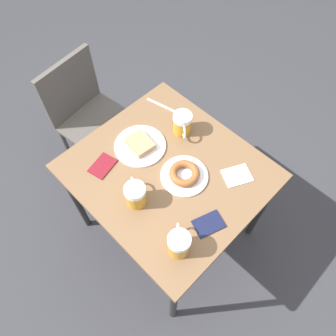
{
  "coord_description": "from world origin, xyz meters",
  "views": [
    {
      "loc": [
        -0.57,
        -0.57,
        2.05
      ],
      "look_at": [
        0.0,
        0.0,
        0.75
      ],
      "focal_mm": 35.0,
      "sensor_mm": 36.0,
      "label": 1
    }
  ],
  "objects_px": {
    "chair": "(85,110)",
    "beer_mug_center": "(182,124)",
    "napkin_folded": "(237,176)",
    "beer_mug_right": "(135,194)",
    "passport_near_edge": "(209,224)",
    "beer_mug_left": "(179,243)",
    "plate_with_donut": "(184,174)",
    "plate_with_cake": "(140,145)",
    "fork": "(161,105)",
    "passport_far_edge": "(103,166)"
  },
  "relations": [
    {
      "from": "plate_with_donut",
      "to": "beer_mug_left",
      "type": "height_order",
      "value": "beer_mug_left"
    },
    {
      "from": "plate_with_cake",
      "to": "beer_mug_center",
      "type": "distance_m",
      "value": 0.24
    },
    {
      "from": "beer_mug_left",
      "to": "chair",
      "type": "bearing_deg",
      "value": 75.4
    },
    {
      "from": "beer_mug_left",
      "to": "passport_near_edge",
      "type": "relative_size",
      "value": 0.79
    },
    {
      "from": "beer_mug_right",
      "to": "napkin_folded",
      "type": "height_order",
      "value": "beer_mug_right"
    },
    {
      "from": "passport_near_edge",
      "to": "passport_far_edge",
      "type": "bearing_deg",
      "value": 103.77
    },
    {
      "from": "beer_mug_center",
      "to": "passport_far_edge",
      "type": "bearing_deg",
      "value": 163.93
    },
    {
      "from": "beer_mug_center",
      "to": "passport_far_edge",
      "type": "relative_size",
      "value": 0.84
    },
    {
      "from": "beer_mug_center",
      "to": "plate_with_cake",
      "type": "bearing_deg",
      "value": 159.7
    },
    {
      "from": "chair",
      "to": "beer_mug_left",
      "type": "bearing_deg",
      "value": -111.7
    },
    {
      "from": "beer_mug_left",
      "to": "napkin_folded",
      "type": "bearing_deg",
      "value": 5.95
    },
    {
      "from": "chair",
      "to": "beer_mug_center",
      "type": "relative_size",
      "value": 6.87
    },
    {
      "from": "plate_with_donut",
      "to": "passport_near_edge",
      "type": "distance_m",
      "value": 0.26
    },
    {
      "from": "fork",
      "to": "passport_far_edge",
      "type": "bearing_deg",
      "value": -170.05
    },
    {
      "from": "plate_with_donut",
      "to": "fork",
      "type": "height_order",
      "value": "plate_with_donut"
    },
    {
      "from": "chair",
      "to": "plate_with_donut",
      "type": "relative_size",
      "value": 3.69
    },
    {
      "from": "plate_with_donut",
      "to": "plate_with_cake",
      "type": "bearing_deg",
      "value": 96.12
    },
    {
      "from": "plate_with_donut",
      "to": "beer_mug_left",
      "type": "bearing_deg",
      "value": -140.44
    },
    {
      "from": "chair",
      "to": "napkin_folded",
      "type": "distance_m",
      "value": 1.07
    },
    {
      "from": "plate_with_cake",
      "to": "fork",
      "type": "bearing_deg",
      "value": 25.14
    },
    {
      "from": "chair",
      "to": "plate_with_donut",
      "type": "distance_m",
      "value": 0.89
    },
    {
      "from": "plate_with_donut",
      "to": "napkin_folded",
      "type": "bearing_deg",
      "value": -44.27
    },
    {
      "from": "plate_with_cake",
      "to": "plate_with_donut",
      "type": "xyz_separation_m",
      "value": [
        0.03,
        -0.27,
        0.01
      ]
    },
    {
      "from": "plate_with_donut",
      "to": "beer_mug_left",
      "type": "distance_m",
      "value": 0.35
    },
    {
      "from": "beer_mug_right",
      "to": "beer_mug_left",
      "type": "bearing_deg",
      "value": -94.79
    },
    {
      "from": "plate_with_donut",
      "to": "beer_mug_center",
      "type": "xyz_separation_m",
      "value": [
        0.19,
        0.19,
        0.04
      ]
    },
    {
      "from": "plate_with_donut",
      "to": "beer_mug_center",
      "type": "bearing_deg",
      "value": 45.86
    },
    {
      "from": "plate_with_cake",
      "to": "passport_far_edge",
      "type": "bearing_deg",
      "value": 168.62
    },
    {
      "from": "beer_mug_center",
      "to": "passport_far_edge",
      "type": "xyz_separation_m",
      "value": [
        -0.42,
        0.12,
        -0.06
      ]
    },
    {
      "from": "fork",
      "to": "plate_with_cake",
      "type": "bearing_deg",
      "value": -154.86
    },
    {
      "from": "plate_with_cake",
      "to": "napkin_folded",
      "type": "xyz_separation_m",
      "value": [
        0.21,
        -0.45,
        -0.01
      ]
    },
    {
      "from": "fork",
      "to": "passport_far_edge",
      "type": "height_order",
      "value": "passport_far_edge"
    },
    {
      "from": "beer_mug_left",
      "to": "passport_far_edge",
      "type": "bearing_deg",
      "value": 86.61
    },
    {
      "from": "beer_mug_center",
      "to": "beer_mug_left",
      "type": "bearing_deg",
      "value": -137.67
    },
    {
      "from": "chair",
      "to": "fork",
      "type": "xyz_separation_m",
      "value": [
        0.22,
        -0.46,
        0.23
      ]
    },
    {
      "from": "beer_mug_right",
      "to": "napkin_folded",
      "type": "relative_size",
      "value": 0.79
    },
    {
      "from": "chair",
      "to": "napkin_folded",
      "type": "relative_size",
      "value": 5.18
    },
    {
      "from": "chair",
      "to": "beer_mug_center",
      "type": "xyz_separation_m",
      "value": [
        0.17,
        -0.67,
        0.29
      ]
    },
    {
      "from": "passport_near_edge",
      "to": "beer_mug_left",
      "type": "bearing_deg",
      "value": 173.56
    },
    {
      "from": "beer_mug_center",
      "to": "fork",
      "type": "height_order",
      "value": "beer_mug_center"
    },
    {
      "from": "chair",
      "to": "plate_with_donut",
      "type": "xyz_separation_m",
      "value": [
        -0.02,
        -0.86,
        0.25
      ]
    },
    {
      "from": "passport_near_edge",
      "to": "beer_mug_center",
      "type": "bearing_deg",
      "value": 56.47
    },
    {
      "from": "plate_with_cake",
      "to": "beer_mug_center",
      "type": "bearing_deg",
      "value": -20.3
    },
    {
      "from": "plate_with_donut",
      "to": "passport_near_edge",
      "type": "height_order",
      "value": "plate_with_donut"
    },
    {
      "from": "napkin_folded",
      "to": "beer_mug_right",
      "type": "bearing_deg",
      "value": 150.38
    },
    {
      "from": "napkin_folded",
      "to": "beer_mug_center",
      "type": "bearing_deg",
      "value": 88.47
    },
    {
      "from": "beer_mug_left",
      "to": "beer_mug_center",
      "type": "bearing_deg",
      "value": 42.33
    },
    {
      "from": "chair",
      "to": "beer_mug_center",
      "type": "bearing_deg",
      "value": -82.64
    },
    {
      "from": "beer_mug_center",
      "to": "passport_near_edge",
      "type": "bearing_deg",
      "value": -123.53
    },
    {
      "from": "beer_mug_right",
      "to": "passport_far_edge",
      "type": "relative_size",
      "value": 0.88
    }
  ]
}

